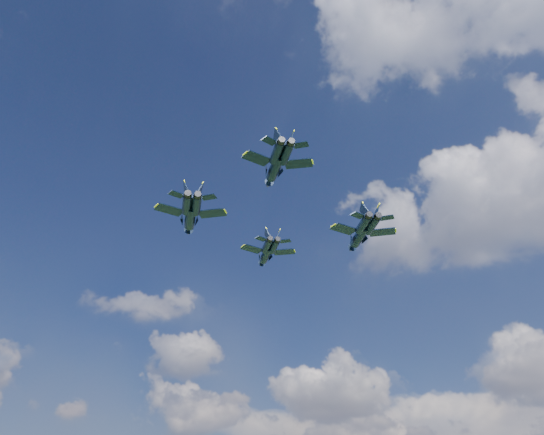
{
  "coord_description": "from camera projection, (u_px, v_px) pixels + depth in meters",
  "views": [
    {
      "loc": [
        55.85,
        -71.09,
        3.66
      ],
      "look_at": [
        -0.18,
        6.26,
        55.88
      ],
      "focal_mm": 40.0,
      "sensor_mm": 36.0,
      "label": 1
    }
  ],
  "objects": [
    {
      "name": "jet_lead",
      "position": [
        266.0,
        255.0,
        123.14
      ],
      "size": [
        13.15,
        12.35,
        3.47
      ],
      "rotation": [
        0.0,
        0.0,
        0.84
      ],
      "color": "black"
    },
    {
      "name": "jet_left",
      "position": [
        190.0,
        218.0,
        109.58
      ],
      "size": [
        14.75,
        14.53,
        3.98
      ],
      "rotation": [
        0.0,
        0.0,
        0.8
      ],
      "color": "black"
    },
    {
      "name": "jet_right",
      "position": [
        359.0,
        236.0,
        112.54
      ],
      "size": [
        14.3,
        14.14,
        3.87
      ],
      "rotation": [
        0.0,
        0.0,
        0.79
      ],
      "color": "black"
    },
    {
      "name": "jet_slot",
      "position": [
        275.0,
        169.0,
        97.52
      ],
      "size": [
        13.58,
        12.65,
        3.57
      ],
      "rotation": [
        0.0,
        0.0,
        0.85
      ],
      "color": "black"
    }
  ]
}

